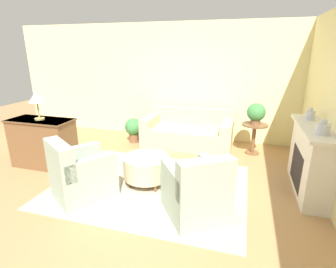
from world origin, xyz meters
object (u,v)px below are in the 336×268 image
(vase_mantel_far, at_px, (323,128))
(potted_plant_floor, at_px, (134,128))
(couch, at_px, (188,133))
(vase_mantel_near, at_px, (310,115))
(armchair_left, at_px, (80,175))
(dresser, at_px, (43,142))
(side_table, at_px, (254,134))
(table_lamp, at_px, (37,98))
(potted_plant_on_side_table, at_px, (256,113))
(armchair_right, at_px, (196,193))
(ottoman_table, at_px, (147,167))

(vase_mantel_far, relative_size, potted_plant_floor, 0.35)
(couch, relative_size, vase_mantel_near, 10.04)
(armchair_left, distance_m, dresser, 1.57)
(side_table, distance_m, vase_mantel_near, 1.46)
(table_lamp, bearing_deg, armchair_left, -31.00)
(potted_plant_floor, bearing_deg, side_table, 1.00)
(side_table, height_order, table_lamp, table_lamp)
(vase_mantel_near, relative_size, potted_plant_on_side_table, 0.45)
(side_table, bearing_deg, armchair_left, -134.09)
(armchair_right, xyz_separation_m, ottoman_table, (-0.97, 0.69, -0.06))
(armchair_left, bearing_deg, potted_plant_floor, 95.47)
(ottoman_table, distance_m, side_table, 2.59)
(side_table, xyz_separation_m, potted_plant_floor, (-2.78, -0.05, -0.10))
(vase_mantel_near, bearing_deg, potted_plant_floor, 164.94)
(couch, height_order, armchair_left, armchair_left)
(ottoman_table, height_order, vase_mantel_near, vase_mantel_near)
(side_table, distance_m, dresser, 4.28)
(ottoman_table, xyz_separation_m, potted_plant_on_side_table, (1.73, 1.93, 0.60))
(table_lamp, bearing_deg, potted_plant_floor, 58.08)
(potted_plant_on_side_table, bearing_deg, ottoman_table, -131.86)
(couch, xyz_separation_m, dresser, (-2.40, -1.94, 0.18))
(couch, distance_m, ottoman_table, 2.08)
(armchair_right, xyz_separation_m, table_lamp, (-3.12, 0.81, 0.96))
(armchair_left, xyz_separation_m, ottoman_table, (0.81, 0.69, -0.06))
(dresser, height_order, potted_plant_floor, dresser)
(dresser, bearing_deg, table_lamp, -3.58)
(couch, bearing_deg, dresser, -141.00)
(dresser, bearing_deg, potted_plant_on_side_table, 25.01)
(side_table, height_order, dresser, dresser)
(side_table, distance_m, vase_mantel_far, 2.10)
(vase_mantel_near, relative_size, vase_mantel_far, 0.97)
(potted_plant_floor, bearing_deg, vase_mantel_far, -26.39)
(dresser, xyz_separation_m, table_lamp, (0.00, -0.00, 0.84))
(couch, relative_size, table_lamp, 3.95)
(couch, relative_size, dresser, 1.67)
(ottoman_table, distance_m, potted_plant_floor, 2.15)
(dresser, bearing_deg, potted_plant_floor, 58.08)
(ottoman_table, bearing_deg, table_lamp, 176.83)
(armchair_left, relative_size, armchair_right, 1.00)
(armchair_left, distance_m, side_table, 3.64)
(armchair_right, relative_size, vase_mantel_near, 5.29)
(armchair_left, relative_size, side_table, 1.62)
(armchair_right, bearing_deg, potted_plant_on_side_table, 73.82)
(dresser, bearing_deg, armchair_right, -14.51)
(armchair_left, height_order, potted_plant_on_side_table, potted_plant_on_side_table)
(ottoman_table, relative_size, side_table, 1.17)
(couch, distance_m, potted_plant_on_side_table, 1.60)
(couch, bearing_deg, vase_mantel_near, -26.81)
(vase_mantel_far, bearing_deg, vase_mantel_near, 90.00)
(potted_plant_on_side_table, xyz_separation_m, table_lamp, (-3.87, -1.81, 0.42))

